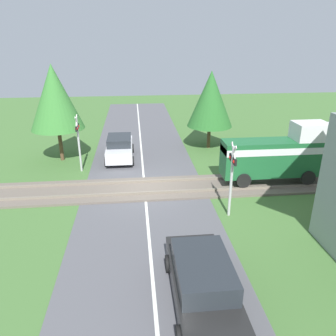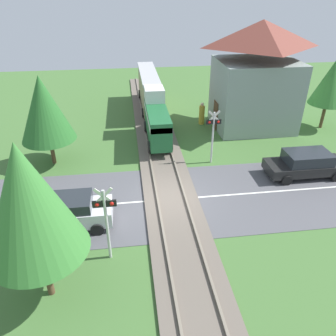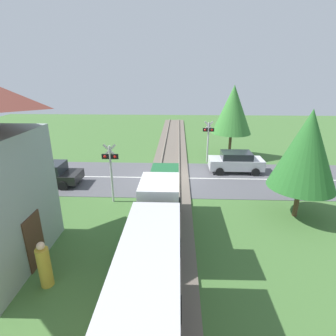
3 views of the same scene
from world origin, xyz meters
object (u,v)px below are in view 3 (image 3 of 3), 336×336
at_px(car_far_side, 45,173).
at_px(pedestrian_by_station, 44,266).
at_px(crossing_signal_east_approach, 111,166).
at_px(car_near_crossing, 236,162).
at_px(crossing_signal_west_approach, 208,136).
at_px(train, 154,267).

xyz_separation_m(car_far_side, pedestrian_by_station, (-4.21, 8.59, 0.01)).
distance_m(crossing_signal_east_approach, pedestrian_by_station, 6.53).
height_order(car_near_crossing, pedestrian_by_station, pedestrian_by_station).
distance_m(crossing_signal_west_approach, pedestrian_by_station, 15.42).
relative_size(car_far_side, crossing_signal_west_approach, 1.34).
height_order(car_near_crossing, crossing_signal_west_approach, crossing_signal_west_approach).
height_order(train, crossing_signal_west_approach, train).
height_order(car_near_crossing, crossing_signal_east_approach, crossing_signal_east_approach).
bearing_deg(crossing_signal_west_approach, car_far_side, 24.89).
bearing_deg(train, pedestrian_by_station, -16.76).
xyz_separation_m(car_far_side, crossing_signal_east_approach, (-5.00, 2.26, 1.39)).
bearing_deg(car_far_side, crossing_signal_east_approach, 155.71).
bearing_deg(crossing_signal_east_approach, train, 112.06).
xyz_separation_m(crossing_signal_east_approach, pedestrian_by_station, (0.80, 6.34, -1.38)).
bearing_deg(pedestrian_by_station, crossing_signal_west_approach, -116.57).
bearing_deg(crossing_signal_west_approach, car_near_crossing, 129.54).
height_order(crossing_signal_west_approach, crossing_signal_east_approach, same).
bearing_deg(crossing_signal_east_approach, crossing_signal_west_approach, -129.38).
bearing_deg(car_near_crossing, train, 68.80).
bearing_deg(train, car_near_crossing, -111.20).
xyz_separation_m(train, car_near_crossing, (-4.90, -12.63, -1.06)).
distance_m(crossing_signal_west_approach, crossing_signal_east_approach, 9.57).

